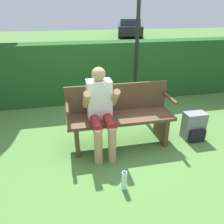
% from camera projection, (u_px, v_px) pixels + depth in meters
% --- Properties ---
extents(ground_plane, '(40.00, 40.00, 0.00)m').
position_uv_depth(ground_plane, '(120.00, 144.00, 3.41)').
color(ground_plane, '#4C7A38').
extents(hedge_back, '(12.00, 0.52, 1.28)m').
position_uv_depth(hedge_back, '(99.00, 72.00, 4.85)').
color(hedge_back, '#1E4C1E').
rests_on(hedge_back, ground).
extents(park_bench, '(1.56, 0.49, 0.91)m').
position_uv_depth(park_bench, '(120.00, 115.00, 3.26)').
color(park_bench, '#513823').
rests_on(park_bench, ground).
extents(person_seated, '(0.48, 0.60, 1.21)m').
position_uv_depth(person_seated, '(101.00, 108.00, 3.00)').
color(person_seated, silver).
rests_on(person_seated, ground).
extents(backpack, '(0.34, 0.27, 0.44)m').
position_uv_depth(backpack, '(194.00, 127.00, 3.48)').
color(backpack, slate).
rests_on(backpack, ground).
extents(water_bottle, '(0.06, 0.06, 0.26)m').
position_uv_depth(water_bottle, '(124.00, 180.00, 2.51)').
color(water_bottle, silver).
rests_on(water_bottle, ground).
extents(signpost, '(0.30, 0.09, 2.53)m').
position_uv_depth(signpost, '(137.00, 40.00, 4.03)').
color(signpost, black).
rests_on(signpost, ground).
extents(parked_car, '(2.60, 4.62, 1.24)m').
position_uv_depth(parked_car, '(130.00, 28.00, 16.48)').
color(parked_car, black).
rests_on(parked_car, ground).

